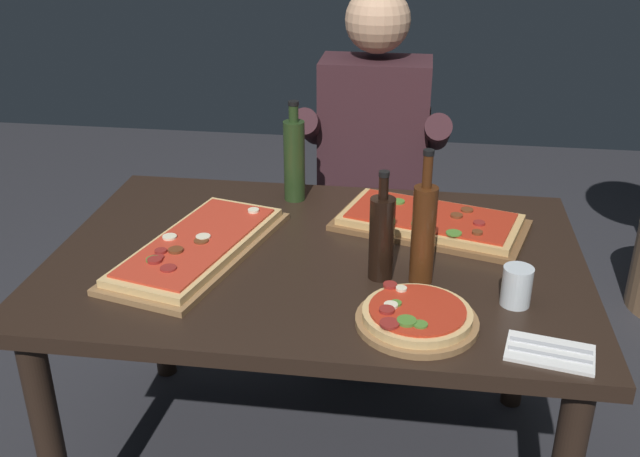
# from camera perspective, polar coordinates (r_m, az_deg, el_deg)

# --- Properties ---
(dining_table) EXTENTS (1.40, 0.96, 0.74)m
(dining_table) POSITION_cam_1_polar(r_m,az_deg,el_deg) (1.99, -0.20, -4.39)
(dining_table) COLOR black
(dining_table) RESTS_ON ground_plane
(pizza_rectangular_front) EXTENTS (0.58, 0.41, 0.05)m
(pizza_rectangular_front) POSITION_cam_1_polar(r_m,az_deg,el_deg) (2.10, 8.62, 0.53)
(pizza_rectangular_front) COLOR brown
(pizza_rectangular_front) RESTS_ON dining_table
(pizza_rectangular_left) EXTENTS (0.40, 0.64, 0.05)m
(pizza_rectangular_left) POSITION_cam_1_polar(r_m,az_deg,el_deg) (1.96, -9.47, -1.41)
(pizza_rectangular_left) COLOR olive
(pizza_rectangular_left) RESTS_ON dining_table
(pizza_round_far) EXTENTS (0.28, 0.28, 0.05)m
(pizza_round_far) POSITION_cam_1_polar(r_m,az_deg,el_deg) (1.65, 7.54, -6.87)
(pizza_round_far) COLOR olive
(pizza_round_far) RESTS_ON dining_table
(wine_bottle_dark) EXTENTS (0.06, 0.06, 0.34)m
(wine_bottle_dark) POSITION_cam_1_polar(r_m,az_deg,el_deg) (1.77, 8.08, -0.25)
(wine_bottle_dark) COLOR #47230F
(wine_bottle_dark) RESTS_ON dining_table
(oil_bottle_amber) EXTENTS (0.06, 0.06, 0.28)m
(oil_bottle_amber) POSITION_cam_1_polar(r_m,az_deg,el_deg) (1.79, 4.84, -0.61)
(oil_bottle_amber) COLOR black
(oil_bottle_amber) RESTS_ON dining_table
(vinegar_bottle_green) EXTENTS (0.07, 0.07, 0.31)m
(vinegar_bottle_green) POSITION_cam_1_polar(r_m,az_deg,el_deg) (2.23, -2.02, 5.46)
(vinegar_bottle_green) COLOR #233819
(vinegar_bottle_green) RESTS_ON dining_table
(tumbler_near_camera) EXTENTS (0.07, 0.07, 0.10)m
(tumbler_near_camera) POSITION_cam_1_polar(r_m,az_deg,el_deg) (1.76, 15.08, -4.53)
(tumbler_near_camera) COLOR silver
(tumbler_near_camera) RESTS_ON dining_table
(napkin_cutlery_set) EXTENTS (0.20, 0.14, 0.01)m
(napkin_cutlery_set) POSITION_cam_1_polar(r_m,az_deg,el_deg) (1.62, 17.51, -9.21)
(napkin_cutlery_set) COLOR white
(napkin_cutlery_set) RESTS_ON dining_table
(diner_chair) EXTENTS (0.44, 0.44, 0.87)m
(diner_chair) POSITION_cam_1_polar(r_m,az_deg,el_deg) (2.81, 4.13, 1.29)
(diner_chair) COLOR black
(diner_chair) RESTS_ON ground_plane
(seated_diner) EXTENTS (0.53, 0.41, 1.33)m
(seated_diner) POSITION_cam_1_polar(r_m,az_deg,el_deg) (2.61, 4.11, 5.36)
(seated_diner) COLOR #23232D
(seated_diner) RESTS_ON ground_plane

